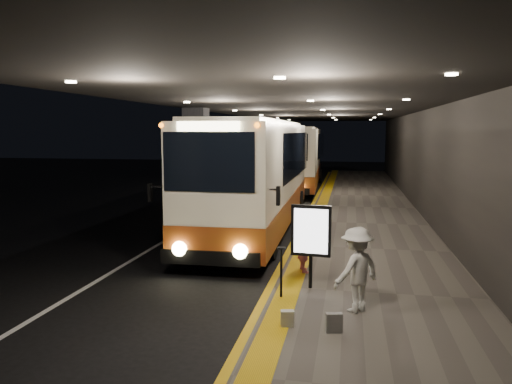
% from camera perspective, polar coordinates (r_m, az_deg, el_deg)
% --- Properties ---
extents(ground, '(90.00, 90.00, 0.00)m').
position_cam_1_polar(ground, '(14.76, -5.77, -7.03)').
color(ground, black).
extents(lane_line_white, '(0.12, 50.00, 0.01)m').
position_cam_1_polar(lane_line_white, '(19.95, -6.67, -3.33)').
color(lane_line_white, silver).
rests_on(lane_line_white, ground).
extents(kerb_stripe_yellow, '(0.18, 50.00, 0.01)m').
position_cam_1_polar(kerb_stripe_yellow, '(19.14, 5.31, -3.76)').
color(kerb_stripe_yellow, gold).
rests_on(kerb_stripe_yellow, ground).
extents(sidewalk, '(4.50, 50.00, 0.15)m').
position_cam_1_polar(sidewalk, '(19.06, 12.52, -3.73)').
color(sidewalk, '#514C44').
rests_on(sidewalk, ground).
extents(tactile_strip, '(0.50, 50.00, 0.01)m').
position_cam_1_polar(tactile_strip, '(19.07, 6.81, -3.35)').
color(tactile_strip, gold).
rests_on(tactile_strip, sidewalk).
extents(terminal_wall, '(0.10, 50.00, 6.00)m').
position_cam_1_polar(terminal_wall, '(18.95, 19.60, 4.88)').
color(terminal_wall, black).
rests_on(terminal_wall, ground).
extents(support_columns, '(0.80, 24.80, 4.40)m').
position_cam_1_polar(support_columns, '(18.63, -6.80, 2.74)').
color(support_columns, black).
rests_on(support_columns, ground).
extents(canopy, '(9.00, 50.00, 0.40)m').
position_cam_1_polar(canopy, '(18.82, 5.93, 10.11)').
color(canopy, black).
rests_on(canopy, support_columns).
extents(coach_main, '(2.70, 12.25, 3.80)m').
position_cam_1_polar(coach_main, '(17.61, 0.03, 1.32)').
color(coach_main, '#EDE4C6').
rests_on(coach_main, ground).
extents(coach_second, '(2.88, 11.78, 3.67)m').
position_cam_1_polar(coach_second, '(30.88, 4.86, 3.64)').
color(coach_second, '#EDE4C6').
rests_on(coach_second, ground).
extents(passenger_boarding, '(0.57, 0.70, 1.65)m').
position_cam_1_polar(passenger_boarding, '(12.23, 5.53, -5.29)').
color(passenger_boarding, '#A54D55').
rests_on(passenger_boarding, sidewalk).
extents(passenger_waiting_white, '(1.09, 1.09, 1.63)m').
position_cam_1_polar(passenger_waiting_white, '(9.74, 11.43, -8.67)').
color(passenger_waiting_white, '#BBBBB4').
rests_on(passenger_waiting_white, sidewalk).
extents(bag_polka, '(0.30, 0.18, 0.34)m').
position_cam_1_polar(bag_polka, '(8.88, 8.90, -14.55)').
color(bag_polka, black).
rests_on(bag_polka, sidewalk).
extents(bag_plain, '(0.26, 0.18, 0.29)m').
position_cam_1_polar(bag_plain, '(9.04, 3.61, -14.25)').
color(bag_plain, '#B8B7AD').
rests_on(bag_plain, sidewalk).
extents(info_sign, '(0.87, 0.19, 1.83)m').
position_cam_1_polar(info_sign, '(10.88, 6.30, -4.61)').
color(info_sign, black).
rests_on(info_sign, sidewalk).
extents(stanchion_post, '(0.05, 0.05, 1.04)m').
position_cam_1_polar(stanchion_post, '(10.40, 2.90, -9.19)').
color(stanchion_post, black).
rests_on(stanchion_post, sidewalk).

